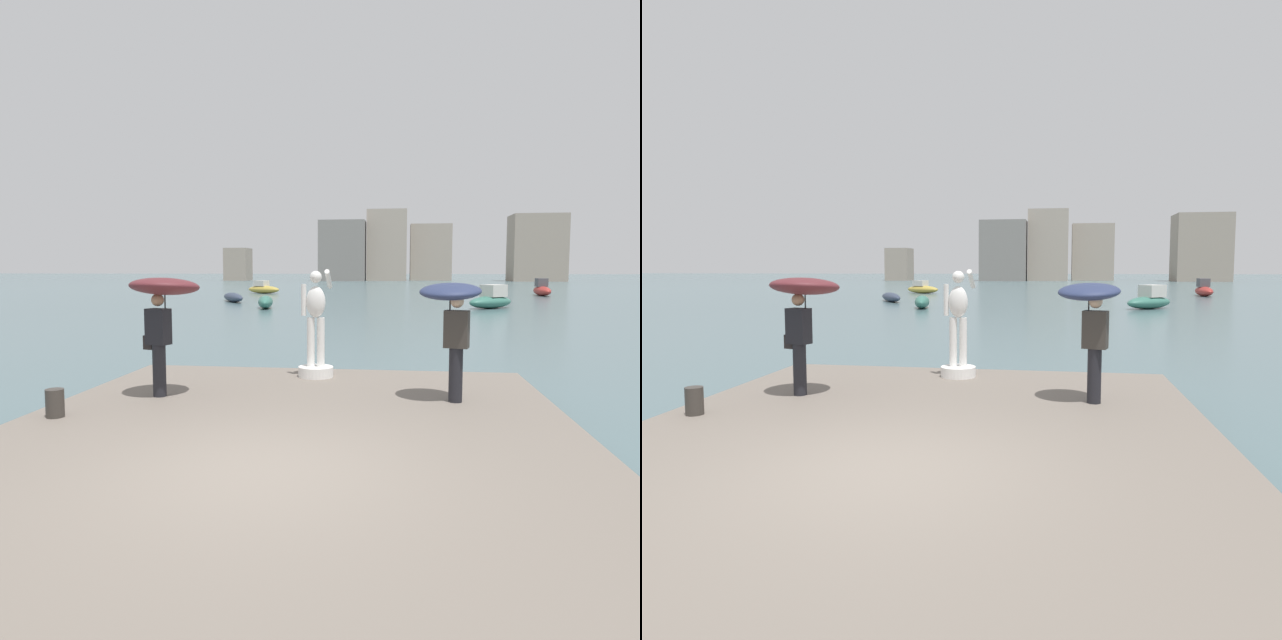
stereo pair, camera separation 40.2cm
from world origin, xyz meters
TOP-DOWN VIEW (x-y plane):
  - ground_plane at (0.00, 40.00)m, footprint 400.00×400.00m
  - pier at (0.00, 1.61)m, footprint 7.91×9.22m
  - statue_white_figure at (-0.11, 5.32)m, footprint 0.69×0.91m
  - onlooker_left at (-2.39, 3.25)m, footprint 1.43×1.44m
  - onlooker_right at (2.34, 3.50)m, footprint 1.22×1.24m
  - mooring_bollard at (-3.44, 1.76)m, footprint 0.26×0.26m
  - boat_near at (-6.62, 29.82)m, footprint 1.54×3.55m
  - boat_mid at (-10.57, 36.33)m, footprint 3.06×4.51m
  - boat_far at (-11.50, 50.62)m, footprint 3.96×2.86m
  - boat_leftward at (7.58, 31.50)m, footprint 3.68×3.57m
  - boat_rightward at (14.98, 49.05)m, footprint 1.19×4.43m
  - distant_skyline at (6.66, 109.62)m, footprint 65.73×12.59m

SIDE VIEW (x-z plane):
  - ground_plane at x=0.00m, z-range 0.00..0.00m
  - pier at x=0.00m, z-range 0.00..0.40m
  - boat_mid at x=-10.57m, z-range 0.00..0.68m
  - boat_near at x=-6.62m, z-range 0.00..0.80m
  - boat_far at x=-11.50m, z-range -0.16..1.13m
  - boat_leftward at x=7.58m, z-range -0.20..1.30m
  - boat_rightward at x=14.98m, z-range -0.23..1.37m
  - mooring_bollard at x=-3.44m, z-range 0.40..0.81m
  - statue_white_figure at x=-0.11m, z-range 0.12..2.25m
  - onlooker_right at x=2.34m, z-range 0.93..2.89m
  - onlooker_left at x=-2.39m, z-range 1.02..3.05m
  - distant_skyline at x=6.66m, z-range -0.85..13.04m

